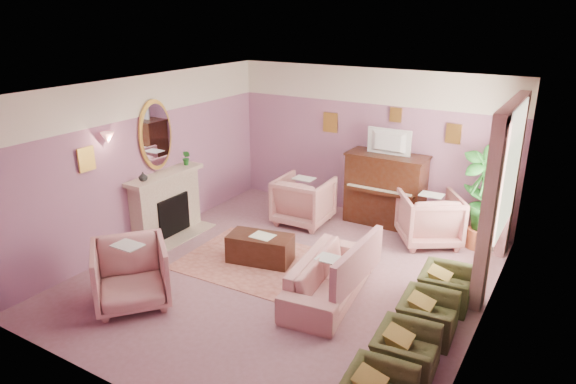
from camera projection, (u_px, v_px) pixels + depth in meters
The scene contains 47 objects.
floor at pixel (287, 275), 7.74m from camera, with size 5.50×6.00×0.01m, color #8E5F6B.
ceiling at pixel (287, 88), 6.80m from camera, with size 5.50×6.00×0.01m, color white.
wall_back at pixel (369, 143), 9.69m from camera, with size 5.50×0.02×2.80m, color slate.
wall_front at pixel (123, 277), 4.84m from camera, with size 5.50×0.02×2.80m, color slate.
wall_left at pixel (147, 160), 8.60m from camera, with size 0.02×6.00×2.80m, color slate.
wall_right at pixel (490, 228), 5.93m from camera, with size 0.02×6.00×2.80m, color slate.
picture_rail_band at pixel (372, 86), 9.32m from camera, with size 5.50×0.01×0.65m, color white.
stripe_panel at pixel (504, 217), 7.10m from camera, with size 0.01×3.00×2.15m, color #B3C79B.
fireplace_surround at pixel (166, 206), 8.97m from camera, with size 0.30×1.40×1.10m, color #C2AC90.
fireplace_inset at pixel (171, 215), 8.97m from camera, with size 0.18×0.72×0.68m, color black.
fire_ember at pixel (174, 225), 9.01m from camera, with size 0.06×0.54×0.10m, color orange.
mantel_shelf at pixel (165, 175), 8.76m from camera, with size 0.40×1.55×0.07m, color #C2AC90.
hearth at pixel (177, 236), 9.05m from camera, with size 0.55×1.50×0.02m, color #C2AC90.
mirror_frame at pixel (155, 135), 8.60m from camera, with size 0.04×0.72×1.20m, color gold.
mirror_glass at pixel (157, 135), 8.59m from camera, with size 0.01×0.60×1.06m, color white.
sconce_shade at pixel (108, 138), 7.66m from camera, with size 0.20×0.20×0.16m, color #FF9187.
piano at pixel (385, 190), 9.44m from camera, with size 1.40×0.60×1.30m, color #35190E.
piano_keyshelf at pixel (378, 192), 9.13m from camera, with size 1.30×0.12×0.06m, color #35190E.
piano_keys at pixel (379, 190), 9.12m from camera, with size 1.20×0.08×0.02m, color beige.
piano_top at pixel (388, 155), 9.22m from camera, with size 1.45×0.65×0.04m, color #35190E.
television at pixel (388, 140), 9.08m from camera, with size 0.80×0.12×0.48m, color black.
print_back_left at pixel (330, 122), 9.94m from camera, with size 0.30×0.03×0.38m, color gold.
print_back_right at pixel (454, 134), 8.78m from camera, with size 0.26×0.03×0.34m, color gold.
print_back_mid at pixel (396, 115), 9.21m from camera, with size 0.22×0.03×0.26m, color gold.
print_left_wall at pixel (86, 159), 7.50m from camera, with size 0.03×0.28×0.36m, color gold.
window_blind at pixel (511, 169), 7.11m from camera, with size 0.03×1.40×1.80m, color silver.
curtain_left at pixel (488, 216), 6.54m from camera, with size 0.16×0.34×2.60m, color #B16E77.
curtain_right at pixel (511, 178), 8.03m from camera, with size 0.16×0.34×2.60m, color #B16E77.
pelmet at pixel (514, 107), 6.86m from camera, with size 0.16×2.20×0.16m, color #B16E77.
mantel_plant at pixel (186, 158), 9.15m from camera, with size 0.16×0.16×0.28m, color #206C22.
mantel_vase at pixel (143, 177), 8.32m from camera, with size 0.16×0.16×0.16m, color white.
area_rug at pixel (263, 263), 8.11m from camera, with size 2.50×1.80×0.01m, color #AF675A.
coffee_table at pixel (260, 249), 8.10m from camera, with size 1.00×0.50×0.45m, color #361C11.
table_paper at pixel (263, 236), 8.00m from camera, with size 0.35×0.28×0.01m, color beige.
sofa at pixel (330, 270), 7.08m from camera, with size 0.66×1.98×0.80m, color tan.
sofa_throw at pixel (358, 264), 6.82m from camera, with size 0.10×1.50×0.55m, color #B16E77.
floral_armchair_left at pixel (304, 198), 9.50m from camera, with size 0.94×0.94×0.98m, color tan.
floral_armchair_right at pixel (430, 216), 8.68m from camera, with size 0.94×0.94×0.98m, color tan.
floral_armchair_front at pixel (131, 271), 6.85m from camera, with size 0.94×0.94×0.98m, color tan.
olive_chair_b at pixel (406, 346), 5.59m from camera, with size 0.53×0.75×0.65m, color #434824.
olive_chair_c at pixel (428, 311), 6.25m from camera, with size 0.53×0.75×0.65m, color #434824.
olive_chair_d at pixel (446, 282), 6.91m from camera, with size 0.53×0.75×0.65m, color #434824.
side_table at pixel (486, 226), 8.62m from camera, with size 0.52×0.52×0.70m, color silver.
side_plant_big at pixel (490, 197), 8.45m from camera, with size 0.30×0.30×0.34m, color #206C22.
side_plant_small at pixel (497, 202), 8.32m from camera, with size 0.16×0.16×0.28m, color #206C22.
palm_pot at pixel (477, 238), 8.60m from camera, with size 0.34×0.34×0.34m, color #A85433.
palm_plant at pixel (483, 188), 8.30m from camera, with size 0.76×0.76×1.44m, color #206C22.
Camera 1 is at (3.54, -5.88, 3.79)m, focal length 32.00 mm.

